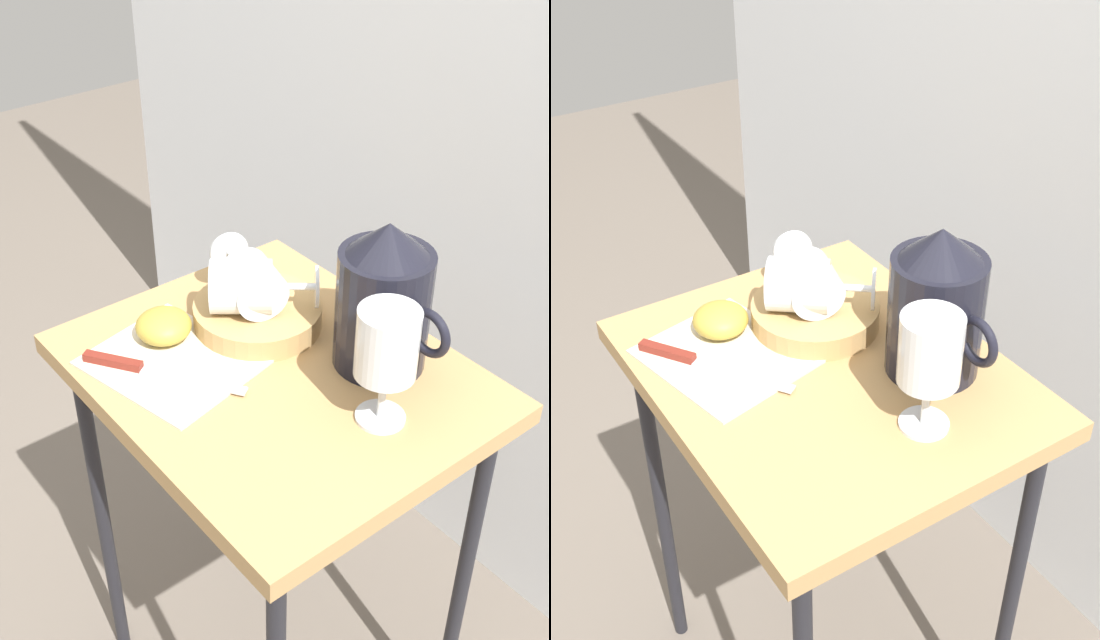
# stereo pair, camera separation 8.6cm
# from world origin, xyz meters

# --- Properties ---
(table) EXTENTS (0.55, 0.45, 0.72)m
(table) POSITION_xyz_m (0.00, 0.00, 0.64)
(table) COLOR #AD8451
(table) RESTS_ON ground_plane
(linen_napkin) EXTENTS (0.25, 0.23, 0.00)m
(linen_napkin) POSITION_xyz_m (-0.10, -0.10, 0.73)
(linen_napkin) COLOR beige
(linen_napkin) RESTS_ON table
(basket_tray) EXTENTS (0.19, 0.19, 0.03)m
(basket_tray) POSITION_xyz_m (-0.10, 0.04, 0.74)
(basket_tray) COLOR tan
(basket_tray) RESTS_ON table
(pitcher) EXTENTS (0.18, 0.13, 0.21)m
(pitcher) POSITION_xyz_m (0.08, 0.12, 0.81)
(pitcher) COLOR black
(pitcher) RESTS_ON table
(wine_glass_upright) EXTENTS (0.08, 0.08, 0.16)m
(wine_glass_upright) POSITION_xyz_m (0.16, 0.04, 0.83)
(wine_glass_upright) COLOR silver
(wine_glass_upright) RESTS_ON table
(wine_glass_tipped_near) EXTENTS (0.15, 0.16, 0.08)m
(wine_glass_tipped_near) POSITION_xyz_m (-0.10, 0.02, 0.80)
(wine_glass_tipped_near) COLOR silver
(wine_glass_tipped_near) RESTS_ON basket_tray
(wine_glass_tipped_far) EXTENTS (0.15, 0.10, 0.08)m
(wine_glass_tipped_far) POSITION_xyz_m (-0.10, 0.04, 0.80)
(wine_glass_tipped_far) COLOR silver
(wine_glass_tipped_far) RESTS_ON basket_tray
(apple_half_left) EXTENTS (0.08, 0.08, 0.04)m
(apple_half_left) POSITION_xyz_m (-0.15, -0.08, 0.75)
(apple_half_left) COLOR #B29938
(apple_half_left) RESTS_ON linen_napkin
(knife) EXTENTS (0.20, 0.14, 0.01)m
(knife) POSITION_xyz_m (-0.11, -0.15, 0.73)
(knife) COLOR silver
(knife) RESTS_ON linen_napkin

